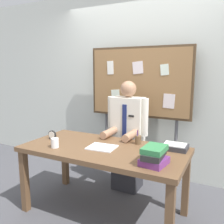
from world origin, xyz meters
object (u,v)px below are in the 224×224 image
object	(u,v)px
book_stack	(154,156)
paper_tray	(175,147)
person	(127,140)
desk_clock	(52,135)
coffee_mug	(55,143)
pen_holder	(138,140)
open_notebook	(102,147)
desk	(104,155)
bulletin_board	(139,84)

from	to	relation	value
book_stack	paper_tray	size ratio (longest dim) A/B	1.11
person	desk_clock	bearing A→B (deg)	-137.08
paper_tray	coffee_mug	bearing A→B (deg)	-155.87
person	book_stack	bearing A→B (deg)	-53.83
desk_clock	coffee_mug	size ratio (longest dim) A/B	1.05
book_stack	pen_holder	world-z (taller)	same
person	pen_holder	distance (m)	0.48
person	paper_tray	size ratio (longest dim) A/B	5.47
person	open_notebook	distance (m)	0.66
open_notebook	pen_holder	distance (m)	0.42
desk	book_stack	bearing A→B (deg)	-18.08
pen_holder	bulletin_board	bearing A→B (deg)	110.52
desk	person	bearing A→B (deg)	90.00
person	bulletin_board	distance (m)	0.80
bulletin_board	book_stack	world-z (taller)	bulletin_board
desk	pen_holder	bearing A→B (deg)	44.55
bulletin_board	pen_holder	bearing A→B (deg)	-69.48
desk_clock	paper_tray	bearing A→B (deg)	11.74
coffee_mug	bulletin_board	bearing A→B (deg)	69.95
paper_tray	desk	bearing A→B (deg)	-157.78
desk	book_stack	size ratio (longest dim) A/B	5.95
coffee_mug	paper_tray	distance (m)	1.25
open_notebook	pen_holder	xyz separation A→B (m)	(0.29, 0.30, 0.04)
desk	book_stack	distance (m)	0.66
desk	book_stack	world-z (taller)	book_stack
desk_clock	coffee_mug	xyz separation A→B (m)	(0.23, -0.23, 0.00)
book_stack	coffee_mug	distance (m)	1.07
bulletin_board	paper_tray	distance (m)	1.17
pen_holder	paper_tray	xyz separation A→B (m)	(0.40, 0.00, -0.02)
person	desk_clock	size ratio (longest dim) A/B	13.56
book_stack	open_notebook	bearing A→B (deg)	163.90
desk	desk_clock	xyz separation A→B (m)	(-0.69, -0.01, 0.13)
desk	desk_clock	bearing A→B (deg)	-179.47
person	coffee_mug	world-z (taller)	person
person	desk	bearing A→B (deg)	-90.00
person	open_notebook	xyz separation A→B (m)	(-0.01, -0.65, 0.09)
coffee_mug	pen_holder	distance (m)	0.90
pen_holder	paper_tray	size ratio (longest dim) A/B	0.62
desk	bulletin_board	bearing A→B (deg)	90.00
desk	coffee_mug	distance (m)	0.53
pen_holder	desk	bearing A→B (deg)	-135.45
desk_clock	coffee_mug	world-z (taller)	desk_clock
book_stack	open_notebook	xyz separation A→B (m)	(-0.62, 0.18, -0.07)
open_notebook	desk	bearing A→B (deg)	62.10
pen_holder	person	bearing A→B (deg)	128.02
desk	person	world-z (taller)	person
open_notebook	person	bearing A→B (deg)	89.07
bulletin_board	open_notebook	world-z (taller)	bulletin_board
pen_holder	open_notebook	bearing A→B (deg)	-134.51
open_notebook	desk_clock	world-z (taller)	desk_clock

